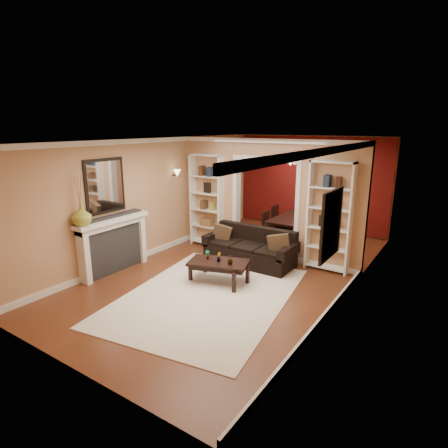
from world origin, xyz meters
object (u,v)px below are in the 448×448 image
Objects in this scene: coffee_table at (219,272)px; bookshelf_right at (330,217)px; dining_table at (296,228)px; fireplace at (114,245)px; sofa at (250,247)px; bookshelf_left at (207,201)px.

bookshelf_right is at bearing 31.38° from coffee_table.
bookshelf_right is at bearing -140.20° from dining_table.
fireplace reaches higher than coffee_table.
sofa is at bearing 42.86° from fireplace.
bookshelf_left is 2.54m from dining_table.
bookshelf_right reaches higher than coffee_table.
dining_table is (0.11, 3.50, 0.09)m from coffee_table.
bookshelf_left reaches higher than sofa.
bookshelf_left is 3.10m from bookshelf_right.
fireplace is at bearing 152.52° from dining_table.
bookshelf_left is (-1.56, 1.79, 0.93)m from coffee_table.
dining_table is (0.11, 2.30, -0.09)m from sofa.
fireplace is (-2.10, -0.74, 0.36)m from coffee_table.
bookshelf_left is 2.65m from fireplace.
bookshelf_right reaches higher than sofa.
coffee_table is 0.49× the size of bookshelf_right.
bookshelf_right is at bearing 0.00° from bookshelf_left.
bookshelf_left is at bearing 159.62° from sofa.
coffee_table is 2.26m from fireplace.
fireplace reaches higher than sofa.
fireplace is 4.80m from dining_table.
bookshelf_right is at bearing 34.80° from fireplace.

